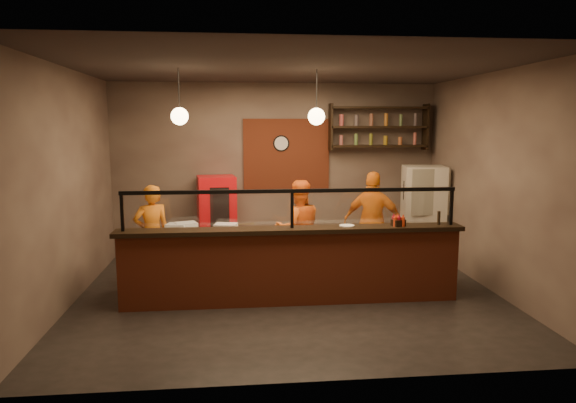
{
  "coord_description": "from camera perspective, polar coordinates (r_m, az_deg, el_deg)",
  "views": [
    {
      "loc": [
        -0.74,
        -7.04,
        2.42
      ],
      "look_at": [
        0.01,
        0.3,
        1.33
      ],
      "focal_mm": 32.0,
      "sensor_mm": 36.0,
      "label": 1
    }
  ],
  "objects": [
    {
      "name": "floor",
      "position": [
        7.48,
        0.18,
        -10.46
      ],
      "size": [
        6.0,
        6.0,
        0.0
      ],
      "primitive_type": "plane",
      "color": "black",
      "rests_on": "ground"
    },
    {
      "name": "brick_patch",
      "position": [
        9.57,
        -0.17,
        5.29
      ],
      "size": [
        1.6,
        0.04,
        1.3
      ],
      "primitive_type": "cube",
      "color": "#953C20",
      "rests_on": "wall_back"
    },
    {
      "name": "wall_front",
      "position": [
        4.67,
        3.41,
        -1.7
      ],
      "size": [
        6.0,
        0.0,
        6.0
      ],
      "primitive_type": "plane",
      "rotation": [
        -1.57,
        0.0,
        0.0
      ],
      "color": "#786658",
      "rests_on": "floor"
    },
    {
      "name": "service_counter",
      "position": [
        7.05,
        0.44,
        -7.4
      ],
      "size": [
        4.6,
        0.25,
        1.0
      ],
      "primitive_type": "cube",
      "color": "#953C20",
      "rests_on": "floor"
    },
    {
      "name": "cook_left",
      "position": [
        8.22,
        -14.89,
        -3.5
      ],
      "size": [
        0.66,
        0.55,
        1.53
      ],
      "primitive_type": "imported",
      "rotation": [
        0.0,
        0.0,
        3.54
      ],
      "color": "orange",
      "rests_on": "floor"
    },
    {
      "name": "pendant_right",
      "position": [
        7.33,
        3.18,
        9.42
      ],
      "size": [
        0.24,
        0.24,
        0.77
      ],
      "color": "black",
      "rests_on": "ceiling"
    },
    {
      "name": "counter_ledge",
      "position": [
        6.92,
        0.45,
        -3.18
      ],
      "size": [
        4.7,
        0.37,
        0.06
      ],
      "primitive_type": "cube",
      "color": "black",
      "rests_on": "service_counter"
    },
    {
      "name": "wall_left",
      "position": [
        7.44,
        -23.46,
        1.38
      ],
      "size": [
        0.0,
        5.0,
        5.0
      ],
      "primitive_type": "plane",
      "rotation": [
        1.57,
        0.0,
        1.57
      ],
      "color": "#786658",
      "rests_on": "floor"
    },
    {
      "name": "prep_tub_a",
      "position": [
        7.49,
        -12.25,
        -2.95
      ],
      "size": [
        0.32,
        0.28,
        0.14
      ],
      "primitive_type": "cube",
      "rotation": [
        0.0,
        0.0,
        -0.21
      ],
      "color": "silver",
      "rests_on": "worktop"
    },
    {
      "name": "wall_shelving",
      "position": [
        9.73,
        10.03,
        8.16
      ],
      "size": [
        1.84,
        0.28,
        0.85
      ],
      "color": "black",
      "rests_on": "wall_back"
    },
    {
      "name": "prep_tub_c",
      "position": [
        7.31,
        -6.94,
        -3.06
      ],
      "size": [
        0.35,
        0.3,
        0.15
      ],
      "primitive_type": "cube",
      "rotation": [
        0.0,
        0.0,
        -0.21
      ],
      "color": "silver",
      "rests_on": "worktop"
    },
    {
      "name": "worktop_cabinet",
      "position": [
        7.55,
        0.02,
        -6.92
      ],
      "size": [
        4.6,
        0.75,
        0.85
      ],
      "primitive_type": "cube",
      "color": "gray",
      "rests_on": "floor"
    },
    {
      "name": "sneeze_guard",
      "position": [
        6.86,
        0.45,
        -0.39
      ],
      "size": [
        4.5,
        0.05,
        0.52
      ],
      "color": "white",
      "rests_on": "counter_ledge"
    },
    {
      "name": "small_plate",
      "position": [
        7.07,
        6.56,
        -2.68
      ],
      "size": [
        0.26,
        0.26,
        0.01
      ],
      "primitive_type": "cylinder",
      "rotation": [
        0.0,
        0.0,
        -0.36
      ],
      "color": "white",
      "rests_on": "counter_ledge"
    },
    {
      "name": "pizza_dough",
      "position": [
        7.61,
        4.16,
        -3.1
      ],
      "size": [
        0.65,
        0.65,
        0.01
      ],
      "primitive_type": "cylinder",
      "rotation": [
        0.0,
        0.0,
        -0.22
      ],
      "color": "white",
      "rests_on": "worktop"
    },
    {
      "name": "cook_mid",
      "position": [
        8.21,
        1.18,
        -3.07
      ],
      "size": [
        0.83,
        0.68,
        1.57
      ],
      "primitive_type": "imported",
      "rotation": [
        0.0,
        0.0,
        3.26
      ],
      "color": "orange",
      "rests_on": "floor"
    },
    {
      "name": "fridge",
      "position": [
        9.55,
        14.75,
        -1.3
      ],
      "size": [
        0.82,
        0.78,
        1.71
      ],
      "primitive_type": "cube",
      "rotation": [
        0.0,
        0.0,
        -0.18
      ],
      "color": "beige",
      "rests_on": "floor"
    },
    {
      "name": "cook_right",
      "position": [
        8.66,
        9.45,
        -2.23
      ],
      "size": [
        1.06,
        0.74,
        1.68
      ],
      "primitive_type": "imported",
      "rotation": [
        0.0,
        0.0,
        2.76
      ],
      "color": "orange",
      "rests_on": "floor"
    },
    {
      "name": "ceiling",
      "position": [
        7.12,
        0.2,
        14.69
      ],
      "size": [
        6.0,
        6.0,
        0.0
      ],
      "primitive_type": "plane",
      "rotation": [
        3.14,
        0.0,
        0.0
      ],
      "color": "#352C29",
      "rests_on": "wall_back"
    },
    {
      "name": "wall_right",
      "position": [
        8.02,
        22.05,
        1.92
      ],
      "size": [
        0.0,
        5.0,
        5.0
      ],
      "primitive_type": "plane",
      "rotation": [
        1.57,
        0.0,
        -1.57
      ],
      "color": "#786658",
      "rests_on": "floor"
    },
    {
      "name": "red_cooler",
      "position": [
        9.35,
        -7.9,
        -1.87
      ],
      "size": [
        0.73,
        0.68,
        1.53
      ],
      "primitive_type": "cube",
      "rotation": [
        0.0,
        0.0,
        0.13
      ],
      "color": "red",
      "rests_on": "floor"
    },
    {
      "name": "condiment_caddy",
      "position": [
        7.19,
        12.15,
        -2.32
      ],
      "size": [
        0.2,
        0.17,
        0.09
      ],
      "primitive_type": "cube",
      "rotation": [
        0.0,
        0.0,
        0.33
      ],
      "color": "black",
      "rests_on": "counter_ledge"
    },
    {
      "name": "pendant_left",
      "position": [
        7.28,
        -11.96,
        9.27
      ],
      "size": [
        0.24,
        0.24,
        0.77
      ],
      "color": "black",
      "rests_on": "ceiling"
    },
    {
      "name": "pepper_mill",
      "position": [
        7.42,
        16.41,
        -1.77
      ],
      "size": [
        0.05,
        0.05,
        0.19
      ],
      "primitive_type": "cylinder",
      "rotation": [
        0.0,
        0.0,
        0.34
      ],
      "color": "black",
      "rests_on": "counter_ledge"
    },
    {
      "name": "prep_tub_b",
      "position": [
        7.51,
        -11.26,
        -2.86
      ],
      "size": [
        0.36,
        0.32,
        0.15
      ],
      "primitive_type": "cube",
      "rotation": [
        0.0,
        0.0,
        0.32
      ],
      "color": "silver",
      "rests_on": "worktop"
    },
    {
      "name": "worktop",
      "position": [
        7.44,
        0.02,
        -3.58
      ],
      "size": [
        4.6,
        0.75,
        0.05
      ],
      "primitive_type": "cube",
      "color": "white",
      "rests_on": "worktop_cabinet"
    },
    {
      "name": "wall_back",
      "position": [
        9.61,
        -1.38,
        3.5
      ],
      "size": [
        6.0,
        0.0,
        6.0
      ],
      "primitive_type": "plane",
      "rotation": [
        1.57,
        0.0,
        0.0
      ],
      "color": "#786658",
      "rests_on": "floor"
    },
    {
      "name": "rolling_pin",
      "position": [
        7.51,
        -4.78,
        -3.09
      ],
      "size": [
        0.3,
        0.2,
        0.05
      ],
      "primitive_type": "cylinder",
      "rotation": [
        0.0,
        1.57,
        0.49
      ],
      "color": "yellow",
      "rests_on": "worktop"
    },
    {
      "name": "wall_clock",
      "position": [
        9.54,
        -0.77,
        6.48
      ],
      "size": [
        0.3,
        0.04,
        0.3
      ],
      "primitive_type": "cylinder",
      "rotation": [
        1.57,
        0.0,
        0.0
      ],
      "color": "black",
      "rests_on": "wall_back"
    }
  ]
}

